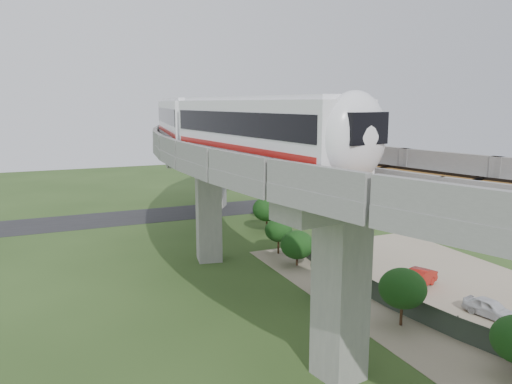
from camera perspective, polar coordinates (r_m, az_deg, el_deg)
ground at (r=35.31m, az=-1.36°, el=-12.69°), size 160.00×160.00×0.00m
dirt_lot at (r=40.84m, az=18.58°, el=-9.97°), size 18.00×26.00×0.04m
asphalt_road at (r=62.89m, az=-11.75°, el=-2.62°), size 60.00×8.00×0.03m
viaduct at (r=34.48m, az=4.51°, el=2.37°), size 19.58×73.98×11.40m
metro_train at (r=47.86m, az=-5.81°, el=8.44°), size 20.11×59.19×3.64m
fence at (r=39.50m, az=12.03°, el=-9.22°), size 3.87×38.73×1.50m
tree_0 at (r=59.77m, az=1.00°, el=-1.52°), size 2.28×2.28×2.57m
tree_1 at (r=53.30m, az=1.24°, el=-1.98°), size 3.06×3.06×3.80m
tree_2 at (r=45.69m, az=2.59°, el=-4.38°), size 2.51×2.51×3.31m
tree_3 at (r=42.58m, az=4.72°, el=-6.03°), size 2.86×2.86×3.07m
tree_4 at (r=35.77m, az=8.41°, el=-8.36°), size 2.66×2.66×3.55m
tree_5 at (r=32.54m, az=16.41°, el=-10.52°), size 2.93×2.93×3.69m
car_white at (r=36.39m, az=25.23°, el=-11.91°), size 2.02×3.68×1.19m
car_red at (r=39.81m, az=17.90°, el=-9.42°), size 4.24×2.73×1.32m
car_dark at (r=47.76m, az=7.75°, el=-5.81°), size 4.46×3.23×1.20m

